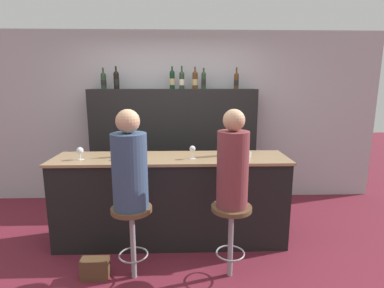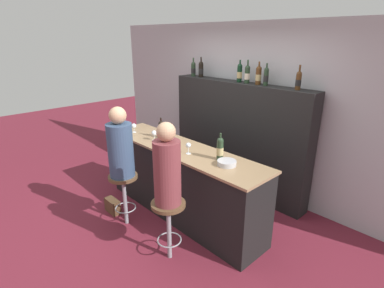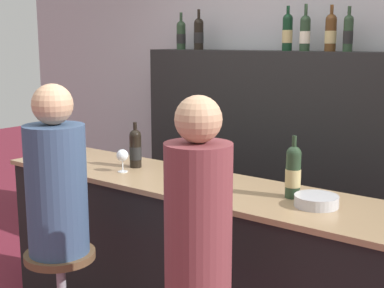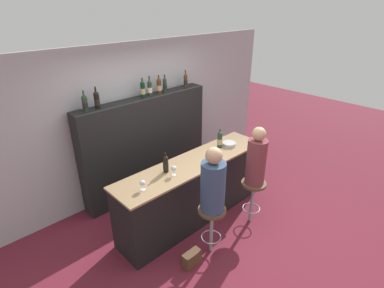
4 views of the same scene
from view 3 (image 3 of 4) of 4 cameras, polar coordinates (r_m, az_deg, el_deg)
wall_back at (r=4.26m, az=11.41°, el=3.83°), size 6.40×0.05×2.60m
bar_counter at (r=3.29m, az=-0.31°, el=-12.44°), size 2.62×0.62×1.01m
back_bar_cabinet at (r=4.14m, az=9.81°, el=-2.38°), size 2.46×0.28×1.74m
wine_bottle_counter_0 at (r=3.45m, az=-6.06°, el=-0.44°), size 0.08×0.08×0.29m
wine_bottle_counter_1 at (r=2.82m, az=10.74°, el=-2.90°), size 0.08×0.08×0.33m
wine_bottle_backbar_0 at (r=4.58m, az=-1.17°, el=11.56°), size 0.08×0.08×0.30m
wine_bottle_backbar_1 at (r=4.46m, az=0.72°, el=11.69°), size 0.08×0.08×0.32m
wine_bottle_backbar_2 at (r=4.04m, az=10.14°, el=11.69°), size 0.08×0.08×0.32m
wine_bottle_backbar_3 at (r=3.97m, az=11.97°, el=11.55°), size 0.08×0.08×0.33m
wine_bottle_backbar_4 at (r=3.89m, az=14.58°, el=11.46°), size 0.08×0.08×0.32m
wine_bottle_backbar_5 at (r=3.85m, az=16.32°, el=11.32°), size 0.07×0.07×0.30m
wine_glass_0 at (r=3.72m, az=-13.06°, el=-0.32°), size 0.07×0.07×0.14m
wine_glass_1 at (r=3.34m, az=-7.43°, el=-1.28°), size 0.08×0.08×0.14m
wine_glass_2 at (r=2.90m, az=2.49°, el=-3.00°), size 0.07×0.07×0.15m
metal_bowl at (r=2.72m, az=13.13°, el=-5.92°), size 0.22×0.22×0.06m
bar_stool_left at (r=3.04m, az=-13.78°, el=-13.83°), size 0.37×0.37×0.71m
guest_seated_left at (r=2.86m, az=-14.28°, el=-3.73°), size 0.32×0.32×0.89m
guest_seated_right at (r=2.24m, az=0.66°, el=-7.39°), size 0.29×0.29×0.89m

